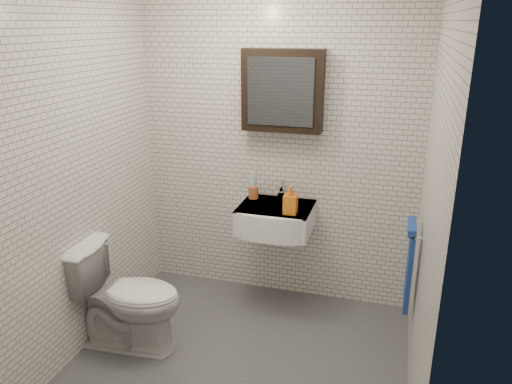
# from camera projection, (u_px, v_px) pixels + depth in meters

# --- Properties ---
(ground) EXTENTS (2.20, 2.00, 0.01)m
(ground) POSITION_uv_depth(u_px,v_px,m) (239.00, 360.00, 3.39)
(ground) COLOR #45474B
(ground) RESTS_ON ground
(room_shell) EXTENTS (2.22, 2.02, 2.51)m
(room_shell) POSITION_uv_depth(u_px,v_px,m) (237.00, 151.00, 2.91)
(room_shell) COLOR silver
(room_shell) RESTS_ON ground
(washbasin) EXTENTS (0.55, 0.50, 0.20)m
(washbasin) POSITION_uv_depth(u_px,v_px,m) (275.00, 219.00, 3.80)
(washbasin) COLOR white
(washbasin) RESTS_ON room_shell
(faucet) EXTENTS (0.06, 0.20, 0.15)m
(faucet) POSITION_uv_depth(u_px,v_px,m) (281.00, 191.00, 3.92)
(faucet) COLOR silver
(faucet) RESTS_ON washbasin
(mirror_cabinet) EXTENTS (0.60, 0.15, 0.60)m
(mirror_cabinet) POSITION_uv_depth(u_px,v_px,m) (283.00, 91.00, 3.67)
(mirror_cabinet) COLOR black
(mirror_cabinet) RESTS_ON room_shell
(towel_rail) EXTENTS (0.09, 0.30, 0.58)m
(towel_rail) POSITION_uv_depth(u_px,v_px,m) (410.00, 262.00, 3.20)
(towel_rail) COLOR silver
(towel_rail) RESTS_ON room_shell
(toothbrush_cup) EXTENTS (0.09, 0.09, 0.21)m
(toothbrush_cup) POSITION_uv_depth(u_px,v_px,m) (253.00, 192.00, 3.95)
(toothbrush_cup) COLOR #AF542B
(toothbrush_cup) RESTS_ON washbasin
(soap_bottle) EXTENTS (0.10, 0.10, 0.21)m
(soap_bottle) POSITION_uv_depth(u_px,v_px,m) (290.00, 200.00, 3.62)
(soap_bottle) COLOR #FF611A
(soap_bottle) RESTS_ON washbasin
(toilet) EXTENTS (0.79, 0.49, 0.77)m
(toilet) POSITION_uv_depth(u_px,v_px,m) (127.00, 296.00, 3.44)
(toilet) COLOR white
(toilet) RESTS_ON ground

